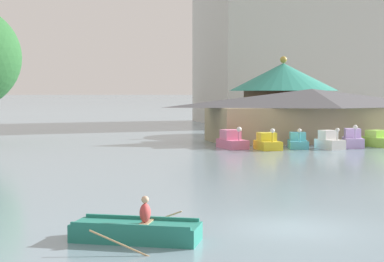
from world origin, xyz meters
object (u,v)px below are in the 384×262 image
Objects in this scene: pedal_boat_pink at (232,141)px; green_roof_pavilion at (283,94)px; pedal_boat_cyan at (298,142)px; pedal_boat_lime at (379,140)px; pedal_boat_lavender at (353,140)px; boathouse at (312,114)px; rowboat_with_rower at (136,231)px; pedal_boat_yellow at (268,143)px; pedal_boat_white at (329,141)px; background_building_block at (304,26)px.

pedal_boat_pink is 16.69m from green_roof_pavilion.
pedal_boat_cyan is 6.93m from pedal_boat_lime.
pedal_boat_lavender is 7.06m from boathouse.
pedal_boat_lavender is (4.48, -0.40, 0.11)m from pedal_boat_cyan.
pedal_boat_lime reaches higher than rowboat_with_rower.
green_roof_pavilion is at bearing 154.89° from pedal_boat_yellow.
rowboat_with_rower is 1.27× the size of pedal_boat_cyan.
pedal_boat_white is at bearing -103.60° from boathouse.
pedal_boat_yellow is at bearing 41.86° from pedal_boat_pink.
pedal_boat_yellow is 0.99× the size of pedal_boat_white.
boathouse is (8.97, 5.25, 1.88)m from pedal_boat_pink.
background_building_block is at bearing 63.03° from green_roof_pavilion.
pedal_boat_yellow reaches higher than pedal_boat_cyan.
pedal_boat_lime is at bearing 75.63° from pedal_boat_pink.
pedal_boat_cyan reaches higher than rowboat_with_rower.
pedal_boat_lime is 42.75m from background_building_block.
background_building_block is (16.91, 39.27, 13.29)m from pedal_boat_cyan.
green_roof_pavilion reaches higher than pedal_boat_yellow.
rowboat_with_rower is at bearing -116.42° from background_building_block.
background_building_block is (12.43, 39.67, 13.18)m from pedal_boat_lavender.
background_building_block is at bearing 148.80° from pedal_boat_lime.
background_building_block reaches higher than pedal_boat_white.
rowboat_with_rower is 0.14× the size of background_building_block.
pedal_boat_lavender is 15.33m from green_roof_pavilion.
pedal_boat_lavender is 2.46m from pedal_boat_lime.
pedal_boat_cyan is 7.76m from boathouse.
boathouse is 8.30m from green_roof_pavilion.
pedal_boat_lavender is 0.94× the size of pedal_boat_lime.
pedal_boat_lavender is (21.02, 27.66, 0.30)m from rowboat_with_rower.
pedal_boat_cyan is (2.76, 0.76, -0.03)m from pedal_boat_yellow.
boathouse is at bearing 112.04° from pedal_boat_pink.
background_building_block reaches higher than boathouse.
pedal_boat_lime is at bearing -79.83° from green_roof_pavilion.
pedal_boat_white is 0.13× the size of boathouse.
background_building_block reaches higher than pedal_boat_cyan.
pedal_boat_cyan is 4.50m from pedal_boat_lavender.
rowboat_with_rower is 0.20× the size of boathouse.
pedal_boat_lavender is 0.26× the size of green_roof_pavilion.
green_roof_pavilion reaches higher than pedal_boat_lavender.
boathouse reaches higher than pedal_boat_pink.
pedal_boat_pink reaches higher than pedal_boat_yellow.
pedal_boat_pink is 5.15m from pedal_boat_cyan.
background_building_block reaches higher than pedal_boat_lime.
pedal_boat_yellow is 9.98m from boathouse.
boathouse reaches higher than pedal_boat_lime.
green_roof_pavilion is (7.06, 15.24, 3.70)m from pedal_boat_yellow.
background_building_block reaches higher than pedal_boat_pink.
pedal_boat_cyan is at bearing -106.53° from green_roof_pavilion.
pedal_boat_cyan is 1.00× the size of pedal_boat_lime.
pedal_boat_white is (2.12, -1.18, 0.08)m from pedal_boat_cyan.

